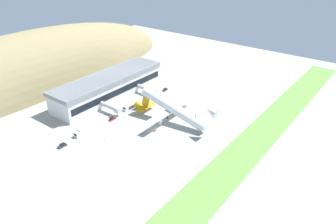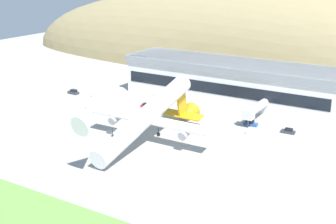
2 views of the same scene
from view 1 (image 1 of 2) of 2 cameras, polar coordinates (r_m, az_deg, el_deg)
The scene contains 15 objects.
ground_plane at distance 166.95m, azimuth -2.08°, elevation -3.03°, with size 323.41×323.41×0.00m, color #9E9E99.
grass_strip_foreground at distance 147.38m, azimuth 11.66°, elevation -8.37°, with size 291.07×16.79×0.08m, color #669342.
hill_backdrop at distance 235.77m, azimuth -23.04°, elevation 4.28°, with size 247.78×58.32×69.32m, color #8E7F56.
terminal_building at distance 201.76m, azimuth -10.26°, elevation 4.69°, with size 75.65×19.95×13.61m.
jetway_0 at distance 182.36m, azimuth -9.80°, elevation 0.83°, with size 3.38×14.43×5.43m.
jetway_1 at distance 201.99m, azimuth -3.45°, elevation 3.99°, with size 3.38×15.15×5.43m.
cargo_airplane at distance 170.60m, azimuth 0.70°, elevation 0.56°, with size 36.72×51.83×17.21m.
service_car_0 at distance 209.36m, azimuth -0.51°, elevation 3.92°, with size 3.93×1.81×1.47m.
service_car_1 at distance 201.47m, azimuth -2.65°, elevation 2.90°, with size 4.20×1.94×1.58m.
service_car_2 at distance 160.89m, azimuth -17.93°, elevation -5.57°, with size 4.29×1.97×1.68m.
service_car_3 at distance 177.61m, azimuth -9.69°, elevation -1.19°, with size 4.16×1.72×1.42m.
fuel_truck at distance 167.23m, azimuth -14.88°, elevation -3.37°, with size 7.32×2.59×3.35m.
box_truck at distance 187.26m, azimuth -6.80°, elevation 0.95°, with size 7.50×2.57×3.08m.
traffic_cone_0 at distance 198.53m, azimuth -0.81°, elevation 2.41°, with size 0.52×0.52×0.58m.
traffic_cone_1 at distance 161.07m, azimuth -11.03°, elevation -4.75°, with size 0.52×0.52×0.58m.
Camera 1 is at (-110.25, -91.23, 86.00)m, focal length 35.00 mm.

